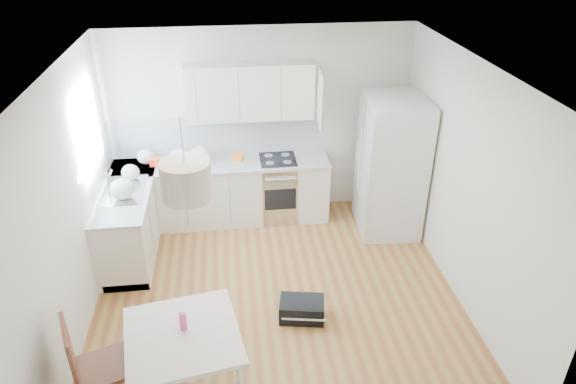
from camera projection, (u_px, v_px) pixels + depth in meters
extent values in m
plane|color=brown|center=(277.00, 296.00, 6.05)|extent=(4.20, 4.20, 0.00)
plane|color=white|center=(275.00, 70.00, 4.74)|extent=(4.20, 4.20, 0.00)
plane|color=silver|center=(261.00, 124.00, 7.21)|extent=(4.20, 0.00, 4.20)
plane|color=silver|center=(69.00, 210.00, 5.17)|extent=(0.00, 4.20, 4.20)
plane|color=silver|center=(467.00, 186.00, 5.62)|extent=(0.00, 4.20, 4.20)
cube|color=#BFE0F9|center=(88.00, 130.00, 5.98)|extent=(0.02, 1.00, 1.00)
cube|color=silver|center=(223.00, 193.00, 7.33)|extent=(3.00, 0.60, 0.88)
cube|color=silver|center=(131.00, 221.00, 6.69)|extent=(0.60, 1.80, 0.88)
cube|color=#A4A6A9|center=(221.00, 164.00, 7.11)|extent=(3.02, 0.64, 0.04)
cube|color=#A4A6A9|center=(125.00, 190.00, 6.46)|extent=(0.64, 1.82, 0.04)
cube|color=silver|center=(219.00, 135.00, 7.21)|extent=(3.00, 0.01, 0.58)
cube|color=silver|center=(97.00, 169.00, 6.28)|extent=(0.01, 1.80, 0.58)
cube|color=silver|center=(250.00, 92.00, 6.80)|extent=(1.70, 0.32, 0.75)
cube|color=beige|center=(182.00, 336.00, 4.47)|extent=(1.13, 1.13, 0.04)
cylinder|color=silver|center=(138.00, 344.00, 4.90)|extent=(0.05, 0.05, 0.73)
cylinder|color=silver|center=(223.00, 326.00, 5.11)|extent=(0.05, 0.05, 0.73)
cylinder|color=#DC3D78|center=(183.00, 320.00, 4.47)|extent=(0.07, 0.07, 0.21)
cube|color=black|center=(302.00, 309.00, 5.70)|extent=(0.54, 0.40, 0.23)
cylinder|color=beige|center=(186.00, 180.00, 3.95)|extent=(0.47, 0.47, 0.31)
ellipsoid|color=white|center=(146.00, 157.00, 7.03)|extent=(0.24, 0.20, 0.21)
ellipsoid|color=white|center=(178.00, 157.00, 7.03)|extent=(0.23, 0.20, 0.21)
ellipsoid|color=white|center=(201.00, 154.00, 7.06)|extent=(0.27, 0.23, 0.24)
ellipsoid|color=white|center=(130.00, 172.00, 6.62)|extent=(0.23, 0.20, 0.21)
ellipsoid|color=white|center=(123.00, 189.00, 6.17)|extent=(0.29, 0.25, 0.26)
cube|color=orange|center=(238.00, 157.00, 7.15)|extent=(0.16, 0.12, 0.10)
cube|color=orange|center=(197.00, 160.00, 7.03)|extent=(0.21, 0.19, 0.12)
cube|color=red|center=(155.00, 162.00, 7.00)|extent=(0.17, 0.12, 0.11)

